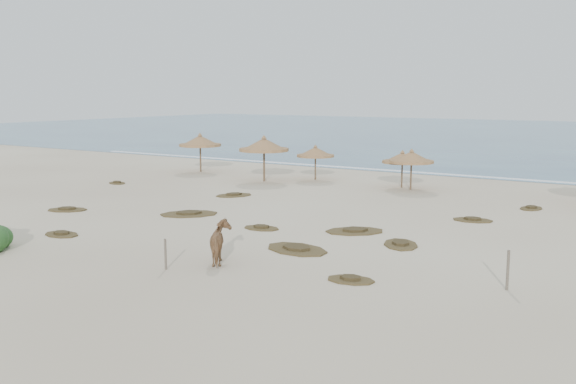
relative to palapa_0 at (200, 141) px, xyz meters
The scene contains 23 objects.
ground 24.06m from the palapa_0, 47.43° to the right, with size 160.00×160.00×0.00m, color beige.
ocean 59.65m from the palapa_0, 74.23° to the left, with size 200.00×100.00×0.01m, color navy.
foam_line 18.38m from the palapa_0, 27.30° to the left, with size 70.00×0.60×0.01m, color silver.
palapa_0 is the anchor object (origin of this frame).
palapa_1 9.76m from the palapa_0, ahead, with size 3.37×3.37×2.45m.
palapa_2 7.40m from the palapa_0, 14.50° to the right, with size 3.43×3.43×3.17m.
palapa_3 16.24m from the palapa_0, ahead, with size 3.27×3.27×2.41m.
palapa_4 17.08m from the palapa_0, ahead, with size 2.79×2.79×2.59m.
horse 27.04m from the palapa_0, 48.47° to the right, with size 0.81×1.77×1.49m, color olive.
fence_post_near 27.64m from the palapa_0, 52.48° to the right, with size 0.08×0.08×1.08m, color #62584A.
fence_post_far 32.71m from the palapa_0, 33.42° to the right, with size 0.09×0.09×1.25m, color #62584A.
scrub_0 17.12m from the palapa_0, 73.71° to the right, with size 2.43×2.13×0.16m.
scrub_1 17.72m from the palapa_0, 51.90° to the right, with size 3.36×3.33×0.16m.
scrub_2 21.67m from the palapa_0, 42.87° to the right, with size 1.77×1.25×0.16m.
scrub_3 23.64m from the palapa_0, 33.60° to the right, with size 3.07×2.96×0.16m.
scrub_4 26.53m from the palapa_0, 32.69° to the right, with size 2.16×2.44×0.16m.
scrub_6 12.35m from the palapa_0, 40.87° to the right, with size 2.36×2.61×0.16m.
scrub_7 24.61m from the palapa_0, 18.64° to the right, with size 2.05×1.53×0.16m.
scrub_8 8.33m from the palapa_0, 93.71° to the right, with size 1.75×1.46×0.16m.
scrub_9 25.81m from the palapa_0, 41.82° to the right, with size 3.04×2.29×0.16m.
scrub_10 25.18m from the palapa_0, ahead, with size 1.25×1.72×0.16m.
scrub_11 22.43m from the palapa_0, 65.29° to the right, with size 1.78×1.22×0.16m.
scrub_12 30.19m from the palapa_0, 40.86° to the right, with size 1.74×1.28×0.16m.
Camera 1 is at (15.53, -20.01, 6.01)m, focal length 40.00 mm.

